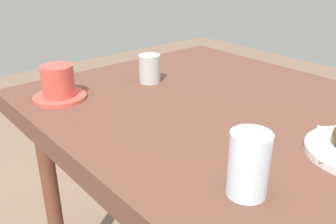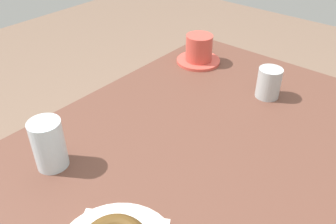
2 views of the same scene
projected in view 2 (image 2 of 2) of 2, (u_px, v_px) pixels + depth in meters
The scene contains 4 objects.
table at pixel (224, 173), 0.81m from camera, with size 0.93×0.80×0.75m.
water_glass at pixel (49, 144), 0.69m from camera, with size 0.06×0.06×0.11m, color silver.
coffee_cup at pixel (199, 50), 1.07m from camera, with size 0.13×0.13×0.09m.
sugar_jar at pixel (269, 83), 0.91m from camera, with size 0.06×0.06×0.08m, color #AEB3B4.
Camera 2 is at (0.53, 0.28, 1.24)m, focal length 37.57 mm.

